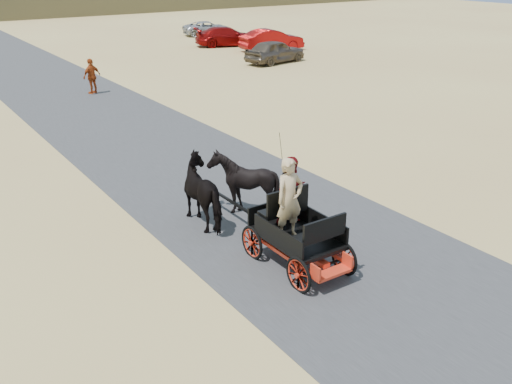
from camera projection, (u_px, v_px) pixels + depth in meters
ground at (384, 286)px, 11.83m from camera, size 140.00×140.00×0.00m
road at (384, 286)px, 11.83m from camera, size 6.00×140.00×0.01m
carriage at (297, 250)px, 12.53m from camera, size 1.30×2.40×0.72m
horse_left at (207, 192)px, 14.35m from camera, size 0.91×2.01×1.70m
horse_right at (243, 183)px, 14.92m from camera, size 1.37×1.54×1.70m
driver_man at (289, 199)px, 11.98m from camera, size 0.66×0.43×1.80m
passenger_woman at (292, 191)px, 12.70m from camera, size 0.77×0.60×1.58m
pedestrian at (92, 76)px, 28.03m from camera, size 1.09×0.75×1.73m
car_a at (275, 51)px, 36.21m from camera, size 4.48×2.42×1.45m
car_b at (272, 40)px, 40.77m from camera, size 4.78×2.16×1.52m
car_c at (227, 36)px, 43.00m from camera, size 5.22×3.39×1.41m
car_d at (208, 28)px, 48.75m from camera, size 4.58×2.88×1.18m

